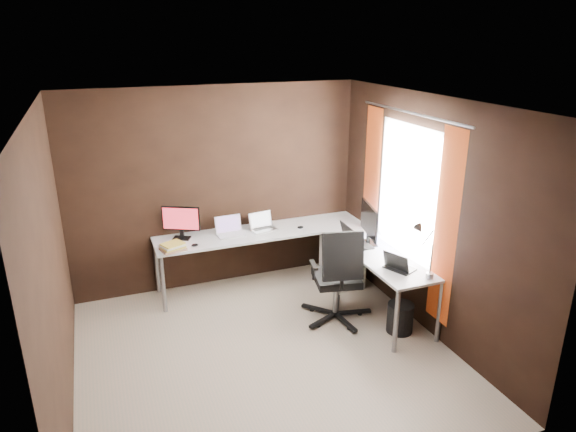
% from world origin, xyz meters
% --- Properties ---
extents(room, '(3.60, 3.60, 2.50)m').
position_xyz_m(room, '(0.34, 0.07, 1.28)').
color(room, gray).
rests_on(room, ground).
extents(desk, '(2.65, 2.25, 0.73)m').
position_xyz_m(desk, '(0.84, 1.04, 0.68)').
color(desk, silver).
rests_on(desk, ground).
extents(drawer_pedestal, '(0.42, 0.50, 0.60)m').
position_xyz_m(drawer_pedestal, '(1.43, 1.15, 0.30)').
color(drawer_pedestal, silver).
rests_on(drawer_pedestal, ground).
extents(monitor_left, '(0.42, 0.24, 0.40)m').
position_xyz_m(monitor_left, '(-0.50, 1.62, 0.96)').
color(monitor_left, black).
rests_on(monitor_left, desk).
extents(monitor_right, '(0.19, 0.58, 0.48)m').
position_xyz_m(monitor_right, '(1.51, 0.66, 1.00)').
color(monitor_right, black).
rests_on(monitor_right, desk).
extents(laptop_white, '(0.34, 0.25, 0.22)m').
position_xyz_m(laptop_white, '(0.07, 1.54, 0.78)').
color(laptop_white, silver).
rests_on(laptop_white, desk).
extents(laptop_silver, '(0.34, 0.27, 0.21)m').
position_xyz_m(laptop_silver, '(0.50, 1.56, 0.78)').
color(laptop_silver, silver).
rests_on(laptop_silver, desk).
extents(laptop_black_big, '(0.29, 0.39, 0.26)m').
position_xyz_m(laptop_black_big, '(1.33, 0.69, 0.78)').
color(laptop_black_big, black).
rests_on(laptop_black_big, desk).
extents(laptop_black_small, '(0.31, 0.36, 0.20)m').
position_xyz_m(laptop_black_small, '(1.45, -0.07, 0.77)').
color(laptop_black_small, black).
rests_on(laptop_black_small, desk).
extents(book_stack, '(0.31, 0.28, 0.08)m').
position_xyz_m(book_stack, '(-0.66, 1.30, 0.77)').
color(book_stack, '#946B50').
rests_on(book_stack, desk).
extents(mouse_left, '(0.09, 0.07, 0.03)m').
position_xyz_m(mouse_left, '(-0.40, 1.32, 0.75)').
color(mouse_left, black).
rests_on(mouse_left, desk).
extents(mouse_corner, '(0.10, 0.08, 0.03)m').
position_xyz_m(mouse_corner, '(0.95, 1.40, 0.75)').
color(mouse_corner, black).
rests_on(mouse_corner, desk).
extents(desk_lamp, '(0.19, 0.22, 0.57)m').
position_xyz_m(desk_lamp, '(1.57, -0.29, 1.09)').
color(desk_lamp, slate).
rests_on(desk_lamp, desk).
extents(office_chair, '(0.63, 0.65, 1.12)m').
position_xyz_m(office_chair, '(0.97, 0.38, 0.33)').
color(office_chair, black).
rests_on(office_chair, ground).
extents(wastebasket, '(0.31, 0.31, 0.33)m').
position_xyz_m(wastebasket, '(1.50, -0.10, 0.16)').
color(wastebasket, black).
rests_on(wastebasket, ground).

